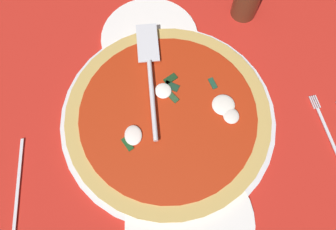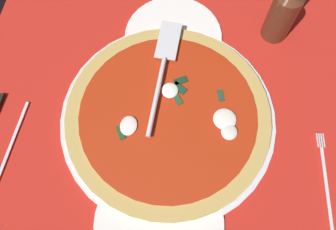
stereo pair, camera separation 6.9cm
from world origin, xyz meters
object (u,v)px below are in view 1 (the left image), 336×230
Objects in this scene: pizza at (168,115)px; pizza_server at (150,74)px; place_setting_near at (3,184)px; dinner_plate_right at (190,221)px; dinner_plate_left at (150,38)px.

pizza is 1.53× the size of pizza_server.
place_setting_near is at bearing 122.86° from pizza_server.
dinner_plate_right is 1.10× the size of place_setting_near.
dinner_plate_left is 41.71cm from dinner_plate_right.
dinner_plate_left is at bearing -2.80° from pizza_server.
pizza is 1.93× the size of place_setting_near.
place_setting_near reaches higher than dinner_plate_right.
dinner_plate_left is 1.02× the size of place_setting_near.
dinner_plate_right is 37.28cm from place_setting_near.
place_setting_near is (-11.43, -35.48, -0.15)cm from dinner_plate_right.
place_setting_near is at bearing -107.85° from dinner_plate_right.
pizza_server reaches higher than pizza.
place_setting_near is at bearing -73.83° from pizza.
dinner_plate_right is 30.84cm from pizza_server.
dinner_plate_left is 0.81× the size of pizza_server.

